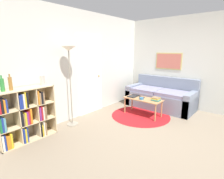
{
  "coord_description": "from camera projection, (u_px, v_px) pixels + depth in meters",
  "views": [
    {
      "loc": [
        -2.86,
        -1.06,
        1.68
      ],
      "look_at": [
        -0.1,
        1.28,
        0.85
      ],
      "focal_mm": 28.0,
      "sensor_mm": 36.0,
      "label": 1
    }
  ],
  "objects": [
    {
      "name": "wall_right",
      "position": [
        166.0,
        62.0,
        5.33
      ],
      "size": [
        0.08,
        5.33,
        2.6
      ],
      "color": "silver",
      "rests_on": "ground_plane"
    },
    {
      "name": "vase_on_shelf",
      "position": [
        42.0,
        80.0,
        3.4
      ],
      "size": [
        0.09,
        0.09,
        0.19
      ],
      "color": "#B7B2A8",
      "rests_on": "bookshelf"
    },
    {
      "name": "floor_lamp",
      "position": [
        69.0,
        59.0,
        3.69
      ],
      "size": [
        0.31,
        0.31,
        1.75
      ],
      "color": "gray",
      "rests_on": "ground_plane"
    },
    {
      "name": "bottle_middle",
      "position": [
        2.0,
        85.0,
        2.88
      ],
      "size": [
        0.07,
        0.07,
        0.27
      ],
      "color": "#2D8438",
      "rests_on": "bookshelf"
    },
    {
      "name": "bookshelf",
      "position": [
        24.0,
        115.0,
        3.22
      ],
      "size": [
        1.03,
        0.34,
        1.0
      ],
      "color": "beige",
      "rests_on": "ground_plane"
    },
    {
      "name": "wall_back",
      "position": [
        82.0,
        66.0,
        4.37
      ],
      "size": [
        7.59,
        0.11,
        2.6
      ],
      "color": "silver",
      "rests_on": "ground_plane"
    },
    {
      "name": "laptop",
      "position": [
        134.0,
        96.0,
        4.72
      ],
      "size": [
        0.35,
        0.22,
        0.02
      ],
      "color": "black",
      "rests_on": "coffee_table"
    },
    {
      "name": "bottle_right",
      "position": [
        10.0,
        84.0,
        2.96
      ],
      "size": [
        0.06,
        0.06,
        0.28
      ],
      "color": "olive",
      "rests_on": "bookshelf"
    },
    {
      "name": "rug",
      "position": [
        140.0,
        115.0,
        4.55
      ],
      "size": [
        1.5,
        1.5,
        0.01
      ],
      "color": "#B2191E",
      "rests_on": "ground_plane"
    },
    {
      "name": "coffee_table",
      "position": [
        143.0,
        101.0,
        4.51
      ],
      "size": [
        0.42,
        0.97,
        0.45
      ],
      "color": "#AD7F51",
      "rests_on": "ground_plane"
    },
    {
      "name": "remote",
      "position": [
        142.0,
        97.0,
        4.59
      ],
      "size": [
        0.05,
        0.16,
        0.02
      ],
      "color": "black",
      "rests_on": "coffee_table"
    },
    {
      "name": "couch",
      "position": [
        161.0,
        97.0,
        5.17
      ],
      "size": [
        0.9,
        1.89,
        0.88
      ],
      "color": "gray",
      "rests_on": "ground_plane"
    },
    {
      "name": "bowl",
      "position": [
        141.0,
        99.0,
        4.41
      ],
      "size": [
        0.11,
        0.11,
        0.05
      ],
      "color": "teal",
      "rests_on": "coffee_table"
    },
    {
      "name": "ground_plane",
      "position": [
        169.0,
        144.0,
        3.17
      ],
      "size": [
        14.0,
        14.0,
        0.0
      ],
      "primitive_type": "plane",
      "color": "gray"
    },
    {
      "name": "book_stack_on_table",
      "position": [
        156.0,
        99.0,
        4.31
      ],
      "size": [
        0.18,
        0.19,
        0.08
      ],
      "color": "#196B38",
      "rests_on": "coffee_table"
    }
  ]
}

